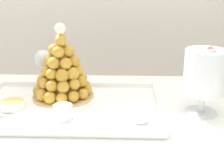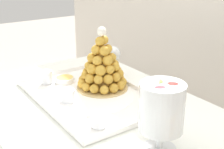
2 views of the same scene
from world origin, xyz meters
name	(u,v)px [view 1 (image 1 of 2)]	position (x,y,z in m)	size (l,w,h in m)	color
buffet_table	(115,139)	(0.00, 0.00, 0.68)	(1.37, 0.81, 0.79)	brown
serving_tray	(69,107)	(-0.16, 0.02, 0.79)	(0.64, 0.42, 0.02)	white
croquembouche	(62,70)	(-0.20, 0.11, 0.90)	(0.23, 0.23, 0.28)	tan
dessert_cup_mid_left	(63,113)	(-0.16, -0.08, 0.82)	(0.06, 0.06, 0.05)	silver
dessert_cup_centre	(140,114)	(0.08, -0.09, 0.82)	(0.05, 0.05, 0.05)	silver
creme_brulee_ramekin	(12,104)	(-0.36, 0.00, 0.81)	(0.09, 0.09, 0.02)	white
macaron_goblet	(204,73)	(0.30, 0.00, 0.93)	(0.14, 0.14, 0.23)	white
wine_glass	(43,60)	(-0.30, 0.24, 0.90)	(0.07, 0.07, 0.16)	silver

